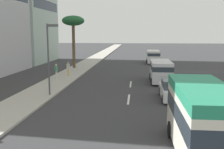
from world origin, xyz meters
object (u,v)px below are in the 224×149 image
at_px(pedestrian_near_lamp, 68,68).
at_px(pedestrian_by_tree, 56,71).
at_px(minibus_fourth, 202,117).
at_px(street_lamp, 50,51).
at_px(palm_tree, 73,23).
at_px(van_lead, 161,70).
at_px(car_third, 173,90).
at_px(van_second, 153,56).

bearing_deg(pedestrian_near_lamp, pedestrian_by_tree, 84.81).
height_order(minibus_fourth, pedestrian_near_lamp, minibus_fourth).
relative_size(minibus_fourth, street_lamp, 1.07).
xyz_separation_m(minibus_fourth, street_lamp, (9.68, 9.97, 2.16)).
height_order(pedestrian_near_lamp, palm_tree, palm_tree).
bearing_deg(van_lead, palm_tree, 50.69).
distance_m(van_lead, street_lamp, 12.52).
xyz_separation_m(car_third, pedestrian_near_lamp, (9.75, 11.16, 0.27)).
distance_m(car_third, pedestrian_near_lamp, 14.82).
bearing_deg(car_third, palm_tree, 35.48).
height_order(minibus_fourth, street_lamp, street_lamp).
bearing_deg(pedestrian_by_tree, street_lamp, 148.54).
height_order(minibus_fourth, palm_tree, palm_tree).
distance_m(van_second, palm_tree, 15.58).
distance_m(van_second, minibus_fourth, 35.05).
distance_m(van_lead, van_second, 17.86).
bearing_deg(car_third, pedestrian_by_tree, 57.88).
relative_size(van_lead, minibus_fourth, 0.85).
xyz_separation_m(minibus_fourth, pedestrian_by_tree, (17.27, 11.87, -0.61)).
xyz_separation_m(van_second, palm_tree, (-8.11, 12.12, 5.48)).
relative_size(car_third, pedestrian_by_tree, 2.55).
height_order(van_second, pedestrian_by_tree, van_second).
distance_m(pedestrian_by_tree, palm_tree, 11.22).
distance_m(van_second, pedestrian_near_lamp, 19.06).
bearing_deg(van_second, pedestrian_by_tree, 146.39).
xyz_separation_m(van_lead, palm_tree, (9.75, 11.91, 5.45)).
distance_m(minibus_fourth, pedestrian_by_tree, 20.97).
xyz_separation_m(van_lead, street_lamp, (-7.51, 9.70, 2.53)).
distance_m(minibus_fourth, palm_tree, 30.00).
relative_size(car_third, palm_tree, 0.56).
distance_m(van_second, car_third, 25.28).
distance_m(pedestrian_near_lamp, palm_tree, 9.43).
height_order(van_second, street_lamp, street_lamp).
xyz_separation_m(van_second, car_third, (-25.27, -0.11, -0.51)).
bearing_deg(van_second, van_lead, 179.31).
relative_size(pedestrian_near_lamp, street_lamp, 0.28).
distance_m(van_lead, pedestrian_near_lamp, 11.09).
relative_size(van_second, palm_tree, 0.63).
xyz_separation_m(car_third, pedestrian_by_tree, (7.49, 11.93, 0.31)).
height_order(car_third, palm_tree, palm_tree).
relative_size(van_lead, pedestrian_near_lamp, 3.26).
height_order(van_lead, palm_tree, palm_tree).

